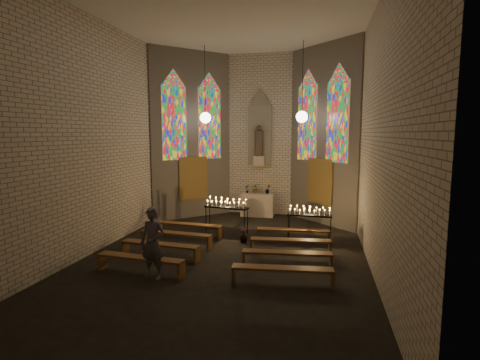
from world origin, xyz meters
name	(u,v)px	position (x,y,z in m)	size (l,w,h in m)	color
floor	(227,256)	(0.00, 0.00, 0.00)	(12.00, 12.00, 0.00)	black
room	(249,130)	(0.00, 3.37, 3.72)	(8.22, 12.43, 7.00)	beige
altar	(258,205)	(0.00, 5.45, 0.50)	(1.40, 0.60, 1.00)	beige
flower_vase_left	(247,189)	(-0.47, 5.45, 1.17)	(0.18, 0.12, 0.35)	#4C723F
flower_vase_center	(255,188)	(-0.10, 5.49, 1.21)	(0.39, 0.33, 0.43)	#4C723F
flower_vase_right	(268,189)	(0.44, 5.48, 1.20)	(0.22, 0.18, 0.41)	#4C723F
aisle_flower_pot	(244,235)	(0.21, 1.43, 0.23)	(0.26, 0.26, 0.47)	#4C723F
votive_stand_left	(226,205)	(-0.65, 2.51, 1.02)	(1.66, 0.67, 1.19)	black
votive_stand_right	(310,213)	(2.32, 2.17, 0.94)	(1.50, 0.41, 1.09)	black
pew_left_0	(189,226)	(-1.82, 1.74, 0.37)	(2.39, 0.56, 0.46)	brown
pew_right_0	(293,232)	(1.82, 1.74, 0.37)	(2.39, 0.56, 0.46)	brown
pew_left_1	(176,235)	(-1.82, 0.54, 0.37)	(2.39, 0.56, 0.46)	brown
pew_right_1	(290,242)	(1.82, 0.54, 0.37)	(2.39, 0.56, 0.46)	brown
pew_left_2	(160,246)	(-1.82, -0.66, 0.37)	(2.39, 0.56, 0.46)	brown
pew_right_2	(287,255)	(1.82, -0.66, 0.37)	(2.39, 0.56, 0.46)	brown
pew_left_3	(140,260)	(-1.82, -1.86, 0.37)	(2.39, 0.56, 0.46)	brown
pew_right_3	(282,271)	(1.82, -1.86, 0.37)	(2.39, 0.56, 0.46)	brown
visitor	(153,243)	(-1.37, -2.04, 0.89)	(0.65, 0.43, 1.79)	#555560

